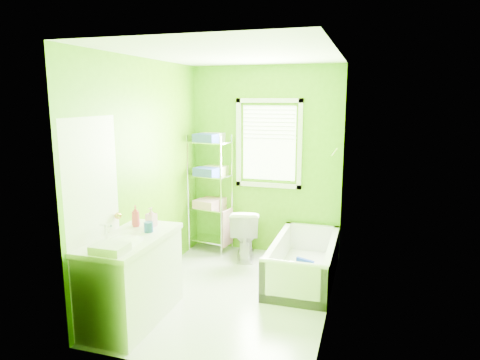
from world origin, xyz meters
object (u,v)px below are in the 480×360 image
(wire_shelf_unit, at_px, (211,180))
(vanity, at_px, (132,276))
(bathtub, at_px, (303,267))
(toilet, at_px, (245,233))

(wire_shelf_unit, bearing_deg, vanity, -90.87)
(vanity, bearing_deg, bathtub, 44.73)
(vanity, height_order, wire_shelf_unit, wire_shelf_unit)
(toilet, relative_size, wire_shelf_unit, 0.41)
(bathtub, relative_size, vanity, 1.36)
(toilet, distance_m, vanity, 2.03)
(vanity, bearing_deg, wire_shelf_unit, 89.13)
(bathtub, distance_m, toilet, 1.03)
(wire_shelf_unit, bearing_deg, bathtub, -24.76)
(vanity, bearing_deg, toilet, 73.48)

